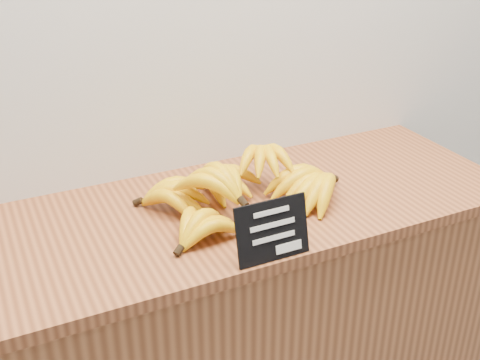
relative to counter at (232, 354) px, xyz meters
name	(u,v)px	position (x,y,z in m)	size (l,w,h in m)	color
counter	(232,354)	(0.00, 0.00, 0.00)	(1.43, 0.50, 0.90)	#A15E34
counter_top	(231,210)	(0.00, 0.00, 0.47)	(1.44, 0.54, 0.03)	#99552F
chalkboard_sign	(272,231)	(-0.02, -0.24, 0.54)	(0.16, 0.01, 0.13)	black
banana_pile	(240,188)	(0.02, -0.01, 0.53)	(0.51, 0.33, 0.12)	yellow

